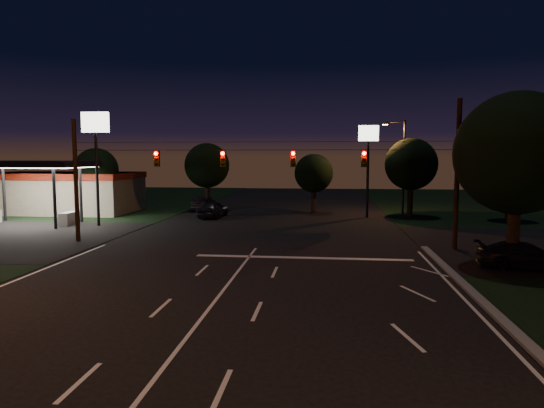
# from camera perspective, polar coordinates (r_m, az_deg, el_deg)

# --- Properties ---
(ground) EXTENTS (140.00, 140.00, 0.00)m
(ground) POSITION_cam_1_polar(r_m,az_deg,el_deg) (16.51, -9.19, -14.26)
(ground) COLOR black
(ground) RESTS_ON ground
(stop_bar) EXTENTS (12.00, 0.50, 0.01)m
(stop_bar) POSITION_cam_1_polar(r_m,az_deg,el_deg) (27.05, 3.65, -6.32)
(stop_bar) COLOR silver
(stop_bar) RESTS_ON ground
(utility_pole_right) EXTENTS (0.30, 0.30, 9.00)m
(utility_pole_right) POSITION_cam_1_polar(r_m,az_deg,el_deg) (31.43, 20.66, -5.01)
(utility_pole_right) COLOR black
(utility_pole_right) RESTS_ON ground
(utility_pole_left) EXTENTS (0.28, 0.28, 8.00)m
(utility_pole_left) POSITION_cam_1_polar(r_m,az_deg,el_deg) (34.52, -21.83, -4.12)
(utility_pole_left) COLOR black
(utility_pole_left) RESTS_ON ground
(signal_span) EXTENTS (24.00, 0.40, 1.56)m
(signal_span) POSITION_cam_1_polar(r_m,az_deg,el_deg) (30.21, -1.68, 5.44)
(signal_span) COLOR black
(signal_span) RESTS_ON ground
(gas_station) EXTENTS (14.20, 16.10, 5.25)m
(gas_station) POSITION_cam_1_polar(r_m,az_deg,el_deg) (52.41, -23.49, 1.63)
(gas_station) COLOR gray
(gas_station) RESTS_ON ground
(pole_sign_left_near) EXTENTS (2.20, 0.30, 9.10)m
(pole_sign_left_near) POSITION_cam_1_polar(r_m,az_deg,el_deg) (41.23, -20.03, 7.20)
(pole_sign_left_near) COLOR black
(pole_sign_left_near) RESTS_ON ground
(pole_sign_right) EXTENTS (1.80, 0.30, 8.40)m
(pole_sign_right) POSITION_cam_1_polar(r_m,az_deg,el_deg) (45.10, 11.25, 6.32)
(pole_sign_right) COLOR black
(pole_sign_right) RESTS_ON ground
(street_light_right_far) EXTENTS (2.20, 0.35, 9.00)m
(street_light_right_far) POSITION_cam_1_polar(r_m,az_deg,el_deg) (47.46, 14.94, 4.99)
(street_light_right_far) COLOR black
(street_light_right_far) RESTS_ON ground
(tree_right_near) EXTENTS (6.00, 6.00, 8.76)m
(tree_right_near) POSITION_cam_1_polar(r_m,az_deg,el_deg) (26.76, 26.81, 5.19)
(tree_right_near) COLOR black
(tree_right_near) RESTS_ON ground
(tree_far_a) EXTENTS (4.20, 4.20, 6.42)m
(tree_far_a) POSITION_cam_1_polar(r_m,az_deg,el_deg) (50.26, -19.88, 3.75)
(tree_far_a) COLOR black
(tree_far_a) RESTS_ON ground
(tree_far_b) EXTENTS (4.60, 4.60, 6.98)m
(tree_far_b) POSITION_cam_1_polar(r_m,az_deg,el_deg) (50.58, -7.60, 4.44)
(tree_far_b) COLOR black
(tree_far_b) RESTS_ON ground
(tree_far_c) EXTENTS (3.80, 3.80, 5.86)m
(tree_far_c) POSITION_cam_1_polar(r_m,az_deg,el_deg) (48.09, 4.95, 3.57)
(tree_far_c) COLOR black
(tree_far_c) RESTS_ON ground
(tree_far_d) EXTENTS (4.80, 4.80, 7.30)m
(tree_far_d) POSITION_cam_1_polar(r_m,az_deg,el_deg) (46.73, 16.04, 4.45)
(tree_far_d) COLOR black
(tree_far_d) RESTS_ON ground
(tree_far_e) EXTENTS (4.00, 4.00, 6.18)m
(tree_far_e) POSITION_cam_1_polar(r_m,az_deg,el_deg) (46.81, 26.14, 3.22)
(tree_far_e) COLOR black
(tree_far_e) RESTS_ON ground
(car_oncoming_a) EXTENTS (2.22, 4.70, 1.55)m
(car_oncoming_a) POSITION_cam_1_polar(r_m,az_deg,el_deg) (44.85, -7.00, -0.60)
(car_oncoming_a) COLOR black
(car_oncoming_a) RESTS_ON ground
(car_oncoming_b) EXTENTS (1.67, 4.36, 1.42)m
(car_oncoming_b) POSITION_cam_1_polar(r_m,az_deg,el_deg) (51.53, -8.05, 0.11)
(car_oncoming_b) COLOR black
(car_oncoming_b) RESTS_ON ground
(car_cross) EXTENTS (4.84, 2.42, 1.35)m
(car_cross) POSITION_cam_1_polar(r_m,az_deg,el_deg) (27.28, 27.69, -5.43)
(car_cross) COLOR black
(car_cross) RESTS_ON ground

